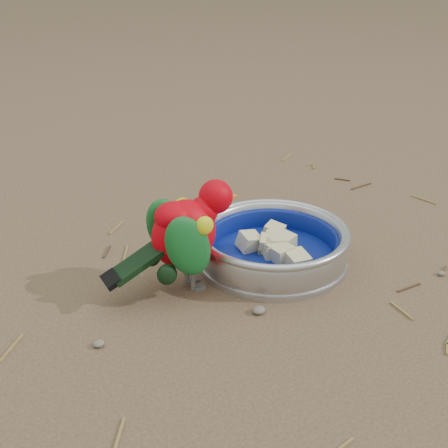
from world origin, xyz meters
TOP-DOWN VIEW (x-y plane):
  - ground at (0.00, 0.00)m, footprint 60.00×60.00m
  - food_bowl at (-0.02, 0.08)m, footprint 0.24×0.24m
  - bowl_wall at (-0.02, 0.08)m, footprint 0.24×0.24m
  - fruit_wedges at (-0.02, 0.08)m, footprint 0.14×0.14m
  - lory_parrot at (-0.18, 0.10)m, footprint 0.21×0.12m
  - ground_debris at (0.02, 0.04)m, footprint 0.90×0.80m

SIDE VIEW (x-z plane):
  - ground at x=0.00m, z-range 0.00..0.00m
  - ground_debris at x=0.02m, z-range 0.00..0.01m
  - food_bowl at x=-0.02m, z-range 0.00..0.02m
  - fruit_wedges at x=-0.02m, z-range 0.02..0.05m
  - bowl_wall at x=-0.02m, z-range 0.02..0.06m
  - lory_parrot at x=-0.18m, z-range 0.00..0.16m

